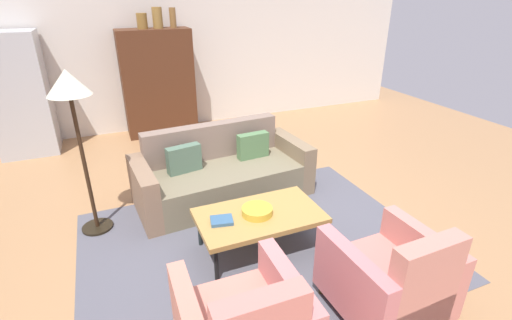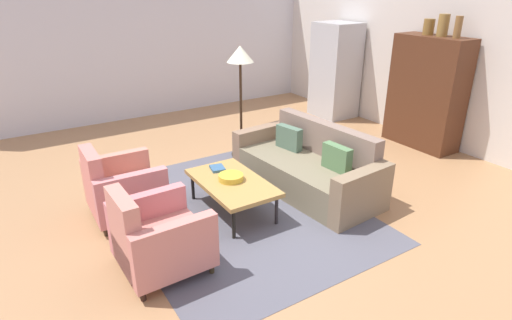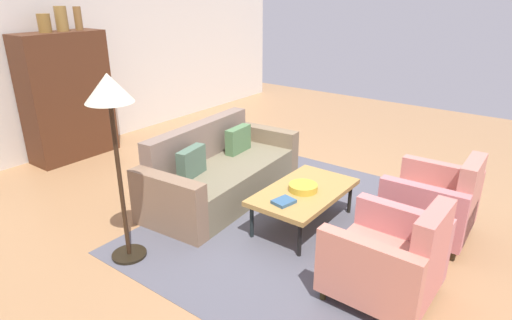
# 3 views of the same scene
# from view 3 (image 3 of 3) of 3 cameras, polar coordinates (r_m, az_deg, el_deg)

# --- Properties ---
(ground_plane) EXTENTS (11.16, 11.16, 0.00)m
(ground_plane) POSITION_cam_3_polar(r_m,az_deg,el_deg) (5.13, 2.39, -5.60)
(ground_plane) COLOR #A97B50
(wall_back) EXTENTS (9.30, 0.12, 2.80)m
(wall_back) POSITION_cam_3_polar(r_m,az_deg,el_deg) (7.31, -22.11, 12.65)
(wall_back) COLOR silver
(wall_back) RESTS_ON ground
(area_rug) EXTENTS (3.40, 2.60, 0.01)m
(area_rug) POSITION_cam_3_polar(r_m,az_deg,el_deg) (4.73, 5.63, -8.16)
(area_rug) COLOR #555560
(area_rug) RESTS_ON ground
(couch) EXTENTS (2.16, 1.06, 0.86)m
(couch) POSITION_cam_3_polar(r_m,az_deg,el_deg) (5.21, -5.00, -1.74)
(couch) COLOR #756C52
(couch) RESTS_ON ground
(coffee_table) EXTENTS (1.20, 0.70, 0.41)m
(coffee_table) POSITION_cam_3_polar(r_m,az_deg,el_deg) (4.54, 6.34, -4.31)
(coffee_table) COLOR black
(coffee_table) RESTS_ON ground
(armchair_left) EXTENTS (0.81, 0.81, 0.88)m
(armchair_left) POSITION_cam_3_polar(r_m,az_deg,el_deg) (3.66, 17.45, -12.63)
(armchair_left) COLOR #2E2812
(armchair_left) RESTS_ON ground
(armchair_right) EXTENTS (0.82, 0.82, 0.88)m
(armchair_right) POSITION_cam_3_polar(r_m,az_deg,el_deg) (4.68, 22.63, -5.48)
(armchair_right) COLOR #302915
(armchair_right) RESTS_ON ground
(fruit_bowl) EXTENTS (0.30, 0.30, 0.07)m
(fruit_bowl) POSITION_cam_3_polar(r_m,az_deg,el_deg) (4.49, 6.22, -3.61)
(fruit_bowl) COLOR gold
(fruit_bowl) RESTS_ON coffee_table
(book_stack) EXTENTS (0.23, 0.20, 0.03)m
(book_stack) POSITION_cam_3_polar(r_m,az_deg,el_deg) (4.23, 3.67, -5.48)
(book_stack) COLOR #345C83
(book_stack) RESTS_ON coffee_table
(cabinet) EXTENTS (1.20, 0.51, 1.80)m
(cabinet) POSITION_cam_3_polar(r_m,az_deg,el_deg) (6.85, -23.62, 7.63)
(cabinet) COLOR #4E2918
(cabinet) RESTS_ON ground
(vase_tall) EXTENTS (0.17, 0.17, 0.24)m
(vase_tall) POSITION_cam_3_polar(r_m,az_deg,el_deg) (6.63, -26.09, 15.87)
(vase_tall) COLOR olive
(vase_tall) RESTS_ON cabinet
(vase_round) EXTENTS (0.16, 0.16, 0.33)m
(vase_round) POSITION_cam_3_polar(r_m,az_deg,el_deg) (6.75, -24.24, 16.59)
(vase_round) COLOR olive
(vase_round) RESTS_ON cabinet
(vase_small) EXTENTS (0.11, 0.11, 0.32)m
(vase_small) POSITION_cam_3_polar(r_m,az_deg,el_deg) (6.88, -22.37, 16.86)
(vase_small) COLOR brown
(vase_small) RESTS_ON cabinet
(floor_lamp) EXTENTS (0.40, 0.40, 1.72)m
(floor_lamp) POSITION_cam_3_polar(r_m,az_deg,el_deg) (3.77, -18.58, 6.68)
(floor_lamp) COLOR black
(floor_lamp) RESTS_ON ground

